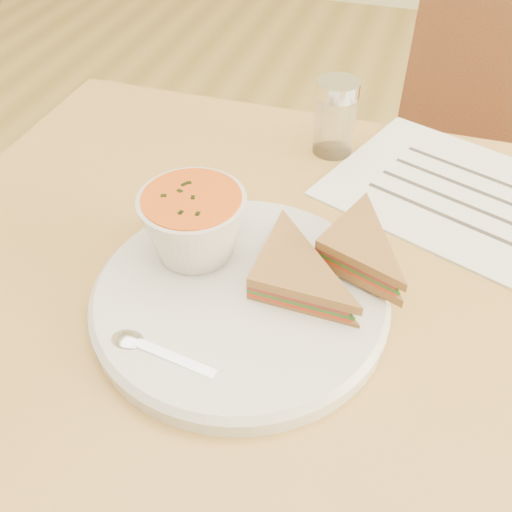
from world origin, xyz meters
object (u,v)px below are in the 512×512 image
(chair_far, at_px, (439,239))
(soup_bowl, at_px, (194,228))
(dining_table, at_px, (326,473))
(condiment_shaker, at_px, (335,118))
(plate, at_px, (240,298))

(chair_far, distance_m, soup_bowl, 0.69)
(dining_table, height_order, condiment_shaker, condiment_shaker)
(plate, xyz_separation_m, soup_bowl, (-0.06, 0.04, 0.04))
(plate, height_order, condiment_shaker, condiment_shaker)
(chair_far, bearing_deg, dining_table, 97.05)
(chair_far, bearing_deg, soup_bowl, 80.65)
(dining_table, height_order, plate, plate)
(dining_table, bearing_deg, condiment_shaker, 107.28)
(soup_bowl, distance_m, condiment_shaker, 0.28)
(chair_far, height_order, condiment_shaker, chair_far)
(dining_table, distance_m, plate, 0.40)
(chair_far, bearing_deg, condiment_shaker, 71.76)
(dining_table, relative_size, condiment_shaker, 10.09)
(dining_table, distance_m, soup_bowl, 0.46)
(plate, xyz_separation_m, condiment_shaker, (0.03, 0.30, 0.04))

